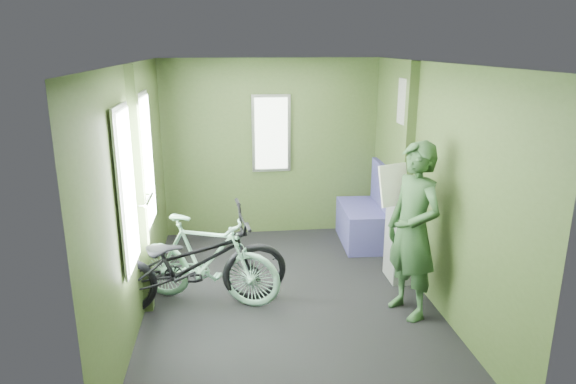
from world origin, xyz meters
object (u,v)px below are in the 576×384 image
bicycle_black (192,310)px  bench_seat (365,220)px  passenger (413,231)px  waste_box (402,239)px  bicycle_mint (207,302)px

bicycle_black → bench_seat: size_ratio=1.85×
passenger → waste_box: bearing=145.3°
passenger → bench_seat: passenger is taller
bicycle_black → bicycle_mint: bicycle_black is taller
waste_box → bench_seat: (-0.11, 1.08, -0.16)m
bicycle_mint → passenger: passenger is taller
bicycle_mint → passenger: (1.90, -0.43, 0.83)m
passenger → waste_box: passenger is taller
waste_box → passenger: bearing=-102.9°
bicycle_black → bicycle_mint: (0.14, 0.15, 0.00)m
bench_seat → passenger: bearing=-89.0°
bicycle_black → bench_seat: bearing=-63.2°
bicycle_mint → waste_box: waste_box is taller
bench_seat → waste_box: bearing=-81.4°
bench_seat → bicycle_black: bearing=-141.0°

